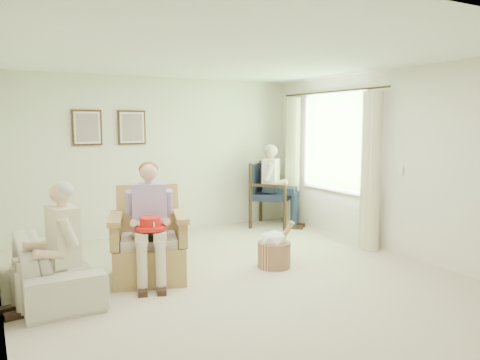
# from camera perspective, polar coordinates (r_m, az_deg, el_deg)

# --- Properties ---
(floor) EXTENTS (5.50, 5.50, 0.00)m
(floor) POSITION_cam_1_polar(r_m,az_deg,el_deg) (5.72, -0.41, -11.90)
(floor) COLOR beige
(floor) RESTS_ON ground
(back_wall) EXTENTS (5.00, 0.04, 2.60)m
(back_wall) POSITION_cam_1_polar(r_m,az_deg,el_deg) (7.96, -9.90, 2.88)
(back_wall) COLOR silver
(back_wall) RESTS_ON ground
(front_wall) EXTENTS (5.00, 0.04, 2.60)m
(front_wall) POSITION_cam_1_polar(r_m,az_deg,el_deg) (3.31, 22.89, -3.05)
(front_wall) COLOR silver
(front_wall) RESTS_ON ground
(right_wall) EXTENTS (0.04, 5.50, 2.60)m
(right_wall) POSITION_cam_1_polar(r_m,az_deg,el_deg) (6.98, 17.95, 2.10)
(right_wall) COLOR silver
(right_wall) RESTS_ON ground
(ceiling) EXTENTS (5.00, 5.50, 0.02)m
(ceiling) POSITION_cam_1_polar(r_m,az_deg,el_deg) (5.47, -0.44, 14.86)
(ceiling) COLOR white
(ceiling) RESTS_ON back_wall
(window) EXTENTS (0.13, 2.50, 1.63)m
(window) POSITION_cam_1_polar(r_m,az_deg,el_deg) (7.81, 11.41, 4.86)
(window) COLOR #2D6B23
(window) RESTS_ON right_wall
(curtain_left) EXTENTS (0.34, 0.34, 2.30)m
(curtain_left) POSITION_cam_1_polar(r_m,az_deg,el_deg) (7.03, 15.65, 0.98)
(curtain_left) COLOR beige
(curtain_left) RESTS_ON ground
(curtain_right) EXTENTS (0.34, 0.34, 2.30)m
(curtain_right) POSITION_cam_1_polar(r_m,az_deg,el_deg) (8.53, 6.39, 2.19)
(curtain_right) COLOR beige
(curtain_right) RESTS_ON ground
(framed_print_left) EXTENTS (0.45, 0.05, 0.55)m
(framed_print_left) POSITION_cam_1_polar(r_m,az_deg,el_deg) (7.61, -18.14, 6.08)
(framed_print_left) COLOR #382114
(framed_print_left) RESTS_ON back_wall
(framed_print_right) EXTENTS (0.45, 0.05, 0.55)m
(framed_print_right) POSITION_cam_1_polar(r_m,az_deg,el_deg) (7.77, -13.04, 6.25)
(framed_print_right) COLOR #382114
(framed_print_right) RESTS_ON back_wall
(wicker_armchair) EXTENTS (0.85, 0.85, 1.09)m
(wicker_armchair) POSITION_cam_1_polar(r_m,az_deg,el_deg) (5.74, -11.13, -8.33)
(wicker_armchair) COLOR tan
(wicker_armchair) RESTS_ON ground
(wood_armchair) EXTENTS (0.73, 0.68, 1.12)m
(wood_armchair) POSITION_cam_1_polar(r_m,az_deg,el_deg) (8.52, 3.60, -1.41)
(wood_armchair) COLOR black
(wood_armchair) RESTS_ON ground
(sofa) EXTENTS (1.94, 0.76, 0.57)m
(sofa) POSITION_cam_1_polar(r_m,az_deg,el_deg) (5.68, -21.69, -9.53)
(sofa) COLOR beige
(sofa) RESTS_ON ground
(person_wicker) EXTENTS (0.40, 0.63, 1.38)m
(person_wicker) POSITION_cam_1_polar(r_m,az_deg,el_deg) (5.50, -10.78, -4.04)
(person_wicker) COLOR beige
(person_wicker) RESTS_ON ground
(person_dark) EXTENTS (0.40, 0.63, 1.45)m
(person_dark) POSITION_cam_1_polar(r_m,az_deg,el_deg) (8.33, 4.29, 0.14)
(person_dark) COLOR #1A223B
(person_dark) RESTS_ON ground
(person_sofa) EXTENTS (0.42, 0.62, 1.24)m
(person_sofa) POSITION_cam_1_polar(r_m,az_deg,el_deg) (5.06, -21.11, -6.65)
(person_sofa) COLOR beige
(person_sofa) RESTS_ON ground
(red_hat) EXTENTS (0.35, 0.35, 0.14)m
(red_hat) POSITION_cam_1_polar(r_m,az_deg,el_deg) (5.32, -10.88, -5.37)
(red_hat) COLOR red
(red_hat) RESTS_ON person_wicker
(hatbox) EXTENTS (0.56, 0.56, 0.62)m
(hatbox) POSITION_cam_1_polar(r_m,az_deg,el_deg) (6.09, 4.19, -8.36)
(hatbox) COLOR tan
(hatbox) RESTS_ON ground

